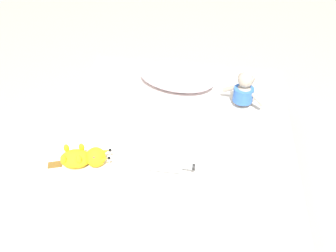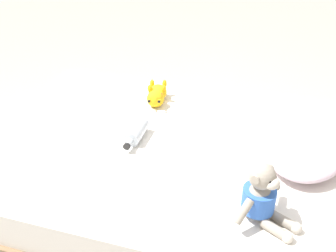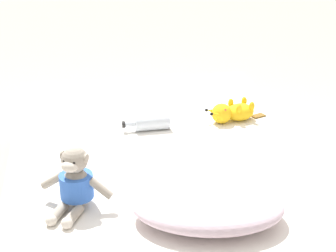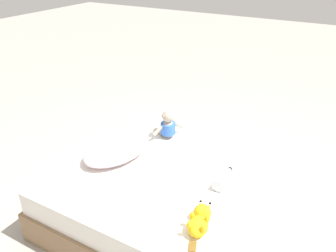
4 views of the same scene
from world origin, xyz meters
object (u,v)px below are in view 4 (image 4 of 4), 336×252
at_px(pillow, 116,150).
at_px(glass_bottle, 223,180).
at_px(plush_yellow_creature, 200,220).
at_px(bed, 199,204).
at_px(plush_monkey, 167,126).

distance_m(pillow, glass_bottle, 0.81).
bearing_deg(plush_yellow_creature, pillow, 67.32).
bearing_deg(bed, plush_yellow_creature, -155.80).
xyz_separation_m(pillow, plush_monkey, (0.44, -0.18, 0.04)).
xyz_separation_m(bed, glass_bottle, (0.03, -0.14, 0.24)).
distance_m(plush_yellow_creature, glass_bottle, 0.42).
relative_size(plush_yellow_creature, glass_bottle, 1.44).
bearing_deg(bed, glass_bottle, -76.45).
relative_size(plush_monkey, plush_yellow_creature, 0.81).
bearing_deg(bed, plush_monkey, 49.92).
bearing_deg(plush_monkey, plush_yellow_creature, -140.24).
bearing_deg(pillow, plush_monkey, -21.52).
bearing_deg(bed, pillow, 92.90).
relative_size(pillow, glass_bottle, 2.59).
height_order(plush_monkey, plush_yellow_creature, plush_monkey).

